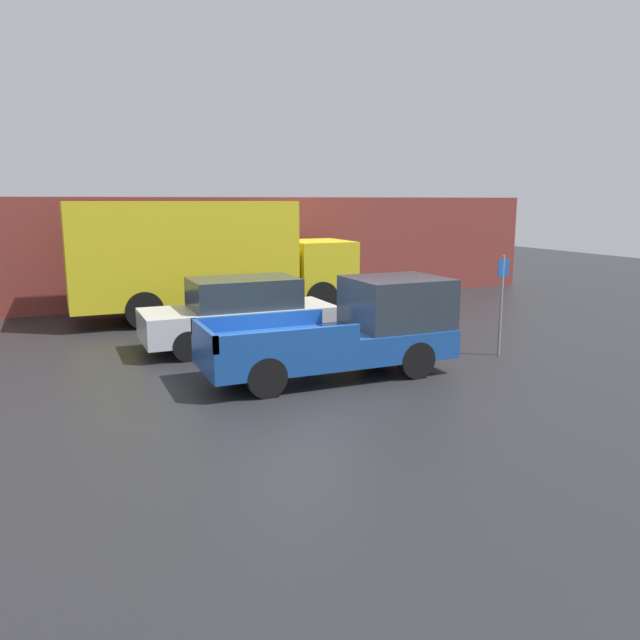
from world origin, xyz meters
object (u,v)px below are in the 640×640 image
at_px(newspaper_box, 208,292).
at_px(pickup_truck, 351,330).
at_px(delivery_truck, 203,256).
at_px(parking_sign, 501,299).
at_px(car, 240,313).

bearing_deg(newspaper_box, pickup_truck, -85.32).
relative_size(delivery_truck, newspaper_box, 8.70).
bearing_deg(parking_sign, delivery_truck, 124.80).
bearing_deg(newspaper_box, parking_sign, -63.87).
xyz_separation_m(delivery_truck, newspaper_box, (0.58, 1.99, -1.43)).
height_order(pickup_truck, delivery_truck, delivery_truck).
distance_m(parking_sign, newspaper_box, 10.73).
bearing_deg(delivery_truck, car, -91.47).
height_order(car, parking_sign, parking_sign).
distance_m(delivery_truck, parking_sign, 9.29).
bearing_deg(delivery_truck, pickup_truck, -79.84).
bearing_deg(pickup_truck, parking_sign, 0.39).
height_order(delivery_truck, newspaper_box, delivery_truck).
bearing_deg(car, newspaper_box, 83.81).
height_order(car, newspaper_box, car).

